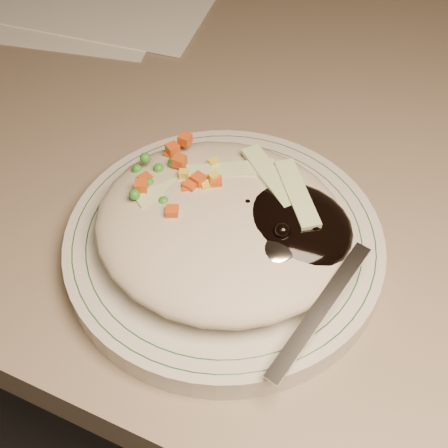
% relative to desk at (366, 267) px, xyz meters
% --- Properties ---
extents(desk, '(1.40, 0.70, 0.74)m').
position_rel_desk_xyz_m(desk, '(0.00, 0.00, 0.00)').
color(desk, '#7D6D5B').
rests_on(desk, ground).
extents(plate, '(0.25, 0.25, 0.02)m').
position_rel_desk_xyz_m(plate, '(-0.10, -0.19, 0.21)').
color(plate, beige).
rests_on(plate, desk).
extents(plate_rim, '(0.23, 0.23, 0.00)m').
position_rel_desk_xyz_m(plate_rim, '(-0.10, -0.19, 0.22)').
color(plate_rim, '#144723').
rests_on(plate_rim, plate).
extents(meal, '(0.20, 0.19, 0.05)m').
position_rel_desk_xyz_m(meal, '(-0.09, -0.19, 0.24)').
color(meal, '#B4AB92').
rests_on(meal, plate).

